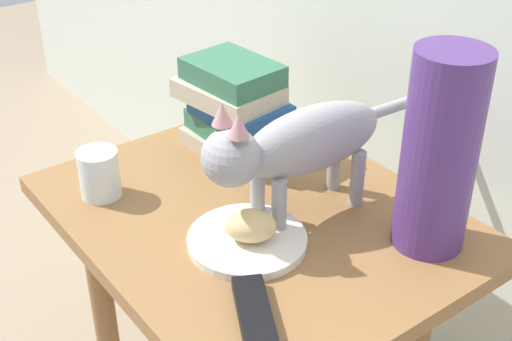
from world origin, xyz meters
TOP-DOWN VIEW (x-y plane):
  - side_table at (0.00, 0.00)m, footprint 0.69×0.55m
  - plate at (0.06, -0.06)m, footprint 0.19×0.19m
  - bread_roll at (0.07, -0.06)m, footprint 0.10×0.10m
  - cat at (0.05, 0.05)m, footprint 0.10×0.48m
  - book_stack at (-0.20, 0.10)m, footprint 0.21×0.16m
  - green_vase at (0.22, 0.17)m, footprint 0.11×0.11m
  - candle_jar at (-0.20, -0.18)m, footprint 0.07×0.07m
  - tv_remote at (0.21, -0.16)m, footprint 0.15×0.11m

SIDE VIEW (x-z plane):
  - side_table at x=0.00m, z-range 0.18..0.72m
  - plate at x=0.06m, z-range 0.53..0.55m
  - tv_remote at x=0.21m, z-range 0.53..0.55m
  - candle_jar at x=-0.20m, z-range 0.53..0.61m
  - bread_roll at x=0.07m, z-range 0.55..0.60m
  - book_stack at x=-0.20m, z-range 0.53..0.71m
  - cat at x=0.05m, z-range 0.55..0.78m
  - green_vase at x=0.22m, z-range 0.53..0.85m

